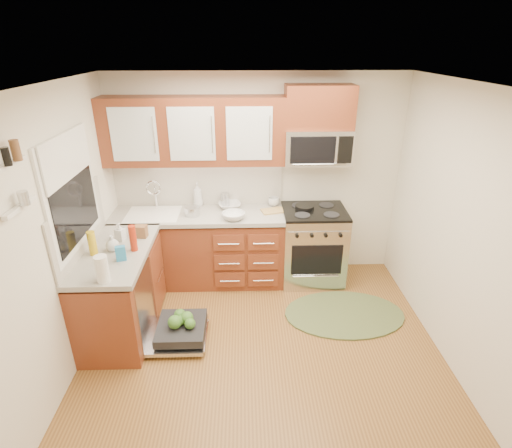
{
  "coord_description": "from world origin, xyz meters",
  "views": [
    {
      "loc": [
        -0.17,
        -2.96,
        2.8
      ],
      "look_at": [
        -0.04,
        0.85,
        1.04
      ],
      "focal_mm": 28.0,
      "sensor_mm": 36.0,
      "label": 1
    }
  ],
  "objects_px": {
    "skillet": "(305,207)",
    "bowl_b": "(233,216)",
    "bowl_a": "(230,205)",
    "dishwasher": "(178,332)",
    "paper_towel_roll": "(102,269)",
    "cup": "(274,202)",
    "cutting_board": "(273,211)",
    "range": "(312,245)",
    "microwave": "(317,146)",
    "rug": "(344,314)",
    "stock_pot": "(192,211)",
    "sink": "(154,224)",
    "upper_cabinets": "(194,131)"
  },
  "relations": [
    {
      "from": "microwave",
      "to": "bowl_b",
      "type": "relative_size",
      "value": 2.87
    },
    {
      "from": "stock_pot",
      "to": "cutting_board",
      "type": "relative_size",
      "value": 0.65
    },
    {
      "from": "cutting_board",
      "to": "bowl_b",
      "type": "relative_size",
      "value": 1.03
    },
    {
      "from": "cutting_board",
      "to": "bowl_a",
      "type": "bearing_deg",
      "value": 165.51
    },
    {
      "from": "dishwasher",
      "to": "rug",
      "type": "bearing_deg",
      "value": 11.01
    },
    {
      "from": "dishwasher",
      "to": "bowl_b",
      "type": "relative_size",
      "value": 2.65
    },
    {
      "from": "upper_cabinets",
      "to": "sink",
      "type": "bearing_deg",
      "value": -163.55
    },
    {
      "from": "stock_pot",
      "to": "bowl_a",
      "type": "xyz_separation_m",
      "value": [
        0.43,
        0.22,
        -0.02
      ]
    },
    {
      "from": "range",
      "to": "microwave",
      "type": "distance_m",
      "value": 1.23
    },
    {
      "from": "rug",
      "to": "paper_towel_roll",
      "type": "xyz_separation_m",
      "value": [
        -2.31,
        -0.67,
        1.04
      ]
    },
    {
      "from": "paper_towel_roll",
      "to": "microwave",
      "type": "bearing_deg",
      "value": 37.39
    },
    {
      "from": "rug",
      "to": "bowl_a",
      "type": "height_order",
      "value": "bowl_a"
    },
    {
      "from": "dishwasher",
      "to": "bowl_b",
      "type": "height_order",
      "value": "bowl_b"
    },
    {
      "from": "rug",
      "to": "bowl_b",
      "type": "distance_m",
      "value": 1.67
    },
    {
      "from": "microwave",
      "to": "dishwasher",
      "type": "height_order",
      "value": "microwave"
    },
    {
      "from": "skillet",
      "to": "bowl_b",
      "type": "height_order",
      "value": "bowl_b"
    },
    {
      "from": "microwave",
      "to": "dishwasher",
      "type": "relative_size",
      "value": 1.09
    },
    {
      "from": "microwave",
      "to": "sink",
      "type": "bearing_deg",
      "value": -176.15
    },
    {
      "from": "sink",
      "to": "cup",
      "type": "xyz_separation_m",
      "value": [
        1.45,
        0.23,
        0.18
      ]
    },
    {
      "from": "skillet",
      "to": "bowl_b",
      "type": "relative_size",
      "value": 0.85
    },
    {
      "from": "sink",
      "to": "skillet",
      "type": "bearing_deg",
      "value": 2.02
    },
    {
      "from": "cup",
      "to": "bowl_a",
      "type": "bearing_deg",
      "value": -174.77
    },
    {
      "from": "microwave",
      "to": "rug",
      "type": "bearing_deg",
      "value": -73.88
    },
    {
      "from": "microwave",
      "to": "bowl_b",
      "type": "xyz_separation_m",
      "value": [
        -0.97,
        -0.3,
        -0.73
      ]
    },
    {
      "from": "paper_towel_roll",
      "to": "bowl_a",
      "type": "height_order",
      "value": "paper_towel_roll"
    },
    {
      "from": "bowl_b",
      "to": "rug",
      "type": "bearing_deg",
      "value": -25.96
    },
    {
      "from": "dishwasher",
      "to": "cutting_board",
      "type": "xyz_separation_m",
      "value": [
        1.04,
        1.16,
        0.83
      ]
    },
    {
      "from": "bowl_a",
      "to": "bowl_b",
      "type": "relative_size",
      "value": 1.02
    },
    {
      "from": "bowl_b",
      "to": "skillet",
      "type": "bearing_deg",
      "value": 15.31
    },
    {
      "from": "dishwasher",
      "to": "skillet",
      "type": "xyz_separation_m",
      "value": [
        1.42,
        1.18,
        0.87
      ]
    },
    {
      "from": "sink",
      "to": "bowl_a",
      "type": "relative_size",
      "value": 2.3
    },
    {
      "from": "paper_towel_roll",
      "to": "cutting_board",
      "type": "bearing_deg",
      "value": 43.68
    },
    {
      "from": "upper_cabinets",
      "to": "microwave",
      "type": "bearing_deg",
      "value": -1.02
    },
    {
      "from": "bowl_a",
      "to": "skillet",
      "type": "bearing_deg",
      "value": -7.27
    },
    {
      "from": "stock_pot",
      "to": "cutting_board",
      "type": "height_order",
      "value": "stock_pot"
    },
    {
      "from": "microwave",
      "to": "paper_towel_roll",
      "type": "relative_size",
      "value": 3.15
    },
    {
      "from": "microwave",
      "to": "stock_pot",
      "type": "relative_size",
      "value": 4.28
    },
    {
      "from": "range",
      "to": "bowl_a",
      "type": "distance_m",
      "value": 1.15
    },
    {
      "from": "upper_cabinets",
      "to": "paper_towel_roll",
      "type": "bearing_deg",
      "value": -112.14
    },
    {
      "from": "skillet",
      "to": "cutting_board",
      "type": "height_order",
      "value": "skillet"
    },
    {
      "from": "dishwasher",
      "to": "bowl_b",
      "type": "distance_m",
      "value": 1.41
    },
    {
      "from": "sink",
      "to": "bowl_a",
      "type": "bearing_deg",
      "value": 11.27
    },
    {
      "from": "skillet",
      "to": "sink",
      "type": "bearing_deg",
      "value": -177.98
    },
    {
      "from": "upper_cabinets",
      "to": "cup",
      "type": "bearing_deg",
      "value": 4.64
    },
    {
      "from": "stock_pot",
      "to": "cup",
      "type": "relative_size",
      "value": 1.31
    },
    {
      "from": "microwave",
      "to": "sink",
      "type": "xyz_separation_m",
      "value": [
        -1.93,
        -0.13,
        -0.9
      ]
    },
    {
      "from": "skillet",
      "to": "cup",
      "type": "bearing_deg",
      "value": 155.41
    },
    {
      "from": "skillet",
      "to": "cutting_board",
      "type": "xyz_separation_m",
      "value": [
        -0.38,
        -0.02,
        -0.04
      ]
    },
    {
      "from": "microwave",
      "to": "skillet",
      "type": "bearing_deg",
      "value": -150.56
    },
    {
      "from": "cup",
      "to": "bowl_b",
      "type": "bearing_deg",
      "value": -140.87
    }
  ]
}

